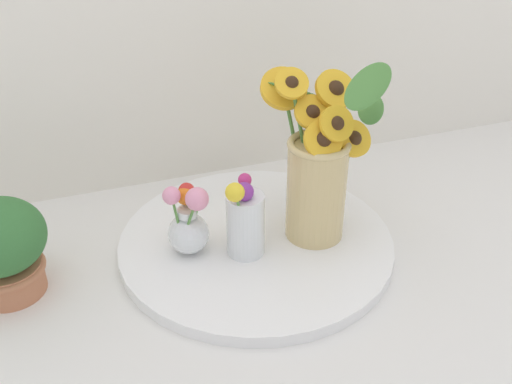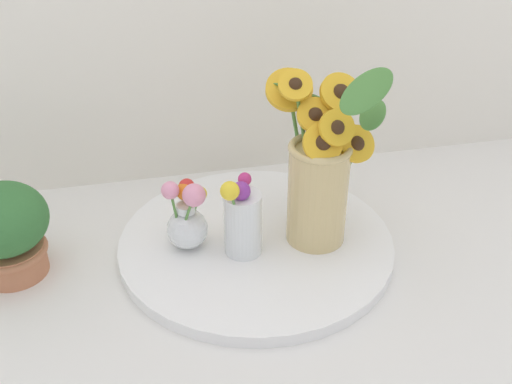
{
  "view_description": "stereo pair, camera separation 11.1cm",
  "coord_description": "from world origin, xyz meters",
  "px_view_note": "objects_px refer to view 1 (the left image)",
  "views": [
    {
      "loc": [
        -0.3,
        -0.85,
        0.72
      ],
      "look_at": [
        0.01,
        0.05,
        0.13
      ],
      "focal_mm": 42.0,
      "sensor_mm": 36.0,
      "label": 1
    },
    {
      "loc": [
        -0.19,
        -0.88,
        0.72
      ],
      "look_at": [
        0.01,
        0.05,
        0.13
      ],
      "focal_mm": 42.0,
      "sensor_mm": 36.0,
      "label": 2
    }
  ],
  "objects_px": {
    "mason_jar_sunflowers": "(317,170)",
    "vase_bulb_right": "(189,222)",
    "serving_tray": "(256,243)",
    "potted_plant": "(1,247)",
    "vase_small_center": "(245,220)"
  },
  "relations": [
    {
      "from": "serving_tray",
      "to": "mason_jar_sunflowers",
      "type": "xyz_separation_m",
      "value": [
        0.12,
        -0.02,
        0.15
      ]
    },
    {
      "from": "potted_plant",
      "to": "serving_tray",
      "type": "bearing_deg",
      "value": -3.26
    },
    {
      "from": "serving_tray",
      "to": "vase_small_center",
      "type": "bearing_deg",
      "value": -134.57
    },
    {
      "from": "serving_tray",
      "to": "vase_bulb_right",
      "type": "distance_m",
      "value": 0.15
    },
    {
      "from": "serving_tray",
      "to": "vase_bulb_right",
      "type": "bearing_deg",
      "value": 178.33
    },
    {
      "from": "serving_tray",
      "to": "potted_plant",
      "type": "height_order",
      "value": "potted_plant"
    },
    {
      "from": "vase_bulb_right",
      "to": "serving_tray",
      "type": "bearing_deg",
      "value": -1.67
    },
    {
      "from": "serving_tray",
      "to": "mason_jar_sunflowers",
      "type": "distance_m",
      "value": 0.19
    },
    {
      "from": "mason_jar_sunflowers",
      "to": "potted_plant",
      "type": "distance_m",
      "value": 0.58
    },
    {
      "from": "mason_jar_sunflowers",
      "to": "vase_bulb_right",
      "type": "relative_size",
      "value": 2.45
    },
    {
      "from": "vase_small_center",
      "to": "mason_jar_sunflowers",
      "type": "bearing_deg",
      "value": 6.91
    },
    {
      "from": "mason_jar_sunflowers",
      "to": "potted_plant",
      "type": "relative_size",
      "value": 2.0
    },
    {
      "from": "vase_small_center",
      "to": "potted_plant",
      "type": "xyz_separation_m",
      "value": [
        -0.42,
        0.06,
        0.0
      ]
    },
    {
      "from": "vase_small_center",
      "to": "vase_bulb_right",
      "type": "height_order",
      "value": "vase_small_center"
    },
    {
      "from": "serving_tray",
      "to": "vase_small_center",
      "type": "xyz_separation_m",
      "value": [
        -0.03,
        -0.03,
        0.09
      ]
    }
  ]
}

